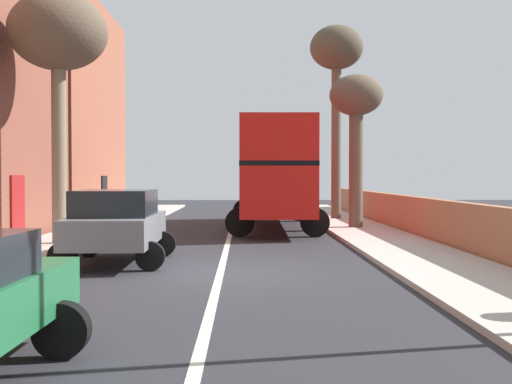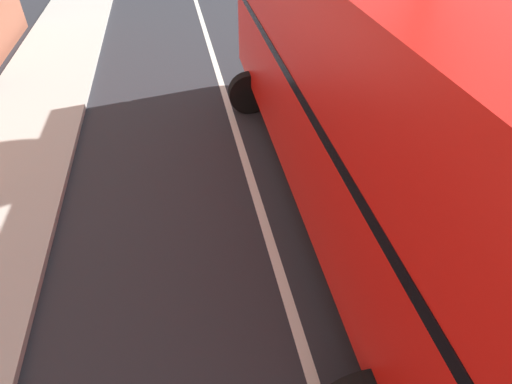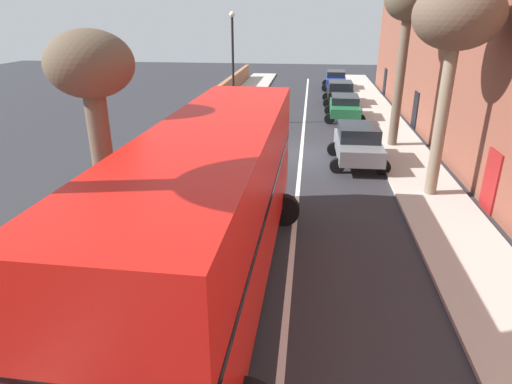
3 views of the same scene
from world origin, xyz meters
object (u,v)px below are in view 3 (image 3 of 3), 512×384
street_tree_left_2 (408,8)px  litter_bin_right (214,117)px  parked_car_green_left_1 (345,106)px  parked_car_black_left_3 (340,92)px  parked_car_blue_left_0 (336,79)px  double_decker_bus (215,201)px  parked_car_grey_left_2 (358,143)px  street_tree_left_0 (457,21)px  street_tree_right_3 (93,84)px  lamppost_right (233,60)px

street_tree_left_2 → litter_bin_right: street_tree_left_2 is taller
parked_car_green_left_1 → parked_car_black_left_3: size_ratio=1.05×
parked_car_blue_left_0 → parked_car_black_left_3: parked_car_black_left_3 is taller
parked_car_blue_left_0 → double_decker_bus: bearing=82.5°
parked_car_grey_left_2 → street_tree_left_0: (-2.37, 3.51, 5.10)m
double_decker_bus → litter_bin_right: (3.60, -16.47, -1.73)m
parked_car_green_left_1 → parked_car_black_left_3: (0.00, -5.21, 0.07)m
parked_car_black_left_3 → street_tree_left_2: bearing=100.3°
parked_car_black_left_3 → street_tree_right_3: size_ratio=0.70×
parked_car_green_left_1 → street_tree_left_0: bearing=100.6°
parked_car_green_left_1 → litter_bin_right: parked_car_green_left_1 is taller
street_tree_right_3 → street_tree_left_0: bearing=-149.3°
street_tree_right_3 → street_tree_left_2: bearing=-127.2°
parked_car_grey_left_2 → street_tree_left_2: street_tree_left_2 is taller
lamppost_right → litter_bin_right: 3.50m
street_tree_right_3 → parked_car_black_left_3: bearing=-107.2°
parked_car_green_left_1 → street_tree_left_0: street_tree_left_0 is taller
parked_car_grey_left_2 → parked_car_green_left_1: bearing=-90.0°
parked_car_green_left_1 → lamppost_right: bearing=16.2°
double_decker_bus → parked_car_green_left_1: double_decker_bus is taller
double_decker_bus → litter_bin_right: bearing=-77.7°
double_decker_bus → lamppost_right: (2.60, -17.54, 1.45)m
street_tree_right_3 → litter_bin_right: (0.50, -15.36, -4.10)m
parked_car_green_left_1 → parked_car_black_left_3: bearing=-90.0°
parked_car_black_left_3 → parked_car_grey_left_2: bearing=90.0°
parked_car_grey_left_2 → street_tree_left_2: (-2.05, -3.08, 5.55)m
street_tree_right_3 → litter_bin_right: bearing=-88.1°
lamppost_right → litter_bin_right: (1.00, 1.07, -3.18)m
parked_car_grey_left_2 → litter_bin_right: parked_car_grey_left_2 is taller
street_tree_left_2 → street_tree_left_0: bearing=92.8°
street_tree_left_0 → lamppost_right: 14.27m
parked_car_black_left_3 → litter_bin_right: bearing=46.6°
street_tree_right_3 → lamppost_right: size_ratio=0.93×
parked_car_blue_left_0 → lamppost_right: bearing=64.9°
parked_car_blue_left_0 → street_tree_right_3: street_tree_right_3 is taller
parked_car_black_left_3 → street_tree_right_3: (7.30, 23.62, 3.78)m
parked_car_grey_left_2 → litter_bin_right: 9.91m
parked_car_green_left_1 → street_tree_right_3: (7.30, 18.41, 3.85)m
street_tree_left_0 → street_tree_right_3: bearing=30.7°
double_decker_bus → parked_car_green_left_1: (-4.20, -19.51, -1.48)m
parked_car_grey_left_2 → lamppost_right: bearing=-46.6°
parked_car_grey_left_2 → street_tree_right_3: 12.37m
street_tree_left_2 → lamppost_right: bearing=-24.9°
street_tree_left_0 → street_tree_left_2: size_ratio=0.93×
double_decker_bus → street_tree_left_2: 15.40m
double_decker_bus → parked_car_blue_left_0: size_ratio=2.45×
parked_car_black_left_3 → parked_car_green_left_1: bearing=90.0°
double_decker_bus → street_tree_right_3: size_ratio=1.93×
double_decker_bus → parked_car_green_left_1: size_ratio=2.63×
street_tree_left_2 → double_decker_bus: bearing=65.0°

